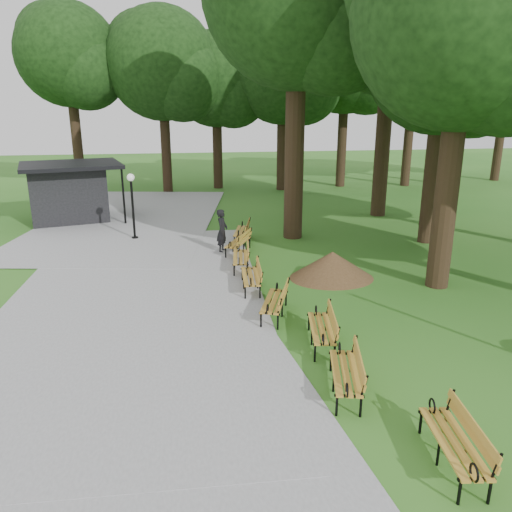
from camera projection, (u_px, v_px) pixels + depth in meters
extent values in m
plane|color=#2B661D|center=(282.00, 333.00, 12.64)|extent=(100.00, 100.00, 0.00)
cube|color=gray|center=(130.00, 298.00, 14.87)|extent=(12.00, 38.00, 0.06)
imported|color=black|center=(222.00, 231.00, 19.38)|extent=(0.61, 0.73, 1.70)
cylinder|color=black|center=(133.00, 210.00, 21.12)|extent=(0.10, 0.10, 2.56)
sphere|color=white|center=(131.00, 177.00, 20.71)|extent=(0.32, 0.32, 0.32)
cone|color=#47301C|center=(332.00, 265.00, 16.55)|extent=(2.37, 2.37, 0.91)
cylinder|color=black|center=(449.00, 172.00, 14.91)|extent=(0.70, 0.70, 7.28)
sphere|color=black|center=(467.00, 13.00, 13.64)|extent=(6.40, 6.40, 6.40)
cylinder|color=black|center=(433.00, 161.00, 20.09)|extent=(0.60, 0.60, 6.72)
sphere|color=black|center=(443.00, 55.00, 18.93)|extent=(5.94, 5.94, 5.94)
cylinder|color=black|center=(295.00, 132.00, 20.49)|extent=(0.80, 0.80, 8.92)
cylinder|color=black|center=(383.00, 133.00, 24.94)|extent=(0.76, 0.76, 8.34)
sphere|color=black|center=(391.00, 26.00, 23.50)|extent=(6.43, 6.43, 6.43)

